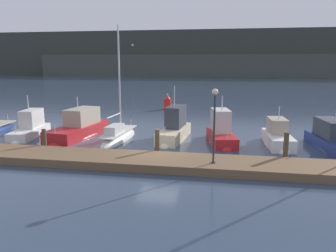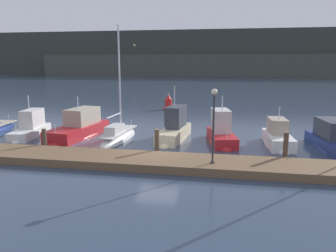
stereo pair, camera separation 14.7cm
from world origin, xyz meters
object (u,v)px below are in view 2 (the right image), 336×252
sailboat_berth_4 (119,138)px  motorboat_berth_7 (278,141)px  dock_lamppost (214,114)px  motorboat_berth_3 (79,131)px  motorboat_berth_5 (174,133)px  motorboat_berth_8 (334,144)px  channel_buoy (168,103)px  motorboat_berth_6 (221,137)px  motorboat_berth_2 (31,131)px

sailboat_berth_4 → motorboat_berth_7: bearing=2.3°
dock_lamppost → motorboat_berth_3: bearing=148.4°
sailboat_berth_4 → motorboat_berth_5: 4.17m
motorboat_berth_8 → channel_buoy: 21.63m
motorboat_berth_3 → motorboat_berth_5: (7.48, 0.28, 0.02)m
sailboat_berth_4 → motorboat_berth_6: (7.50, 0.67, 0.28)m
motorboat_berth_8 → motorboat_berth_6: bearing=174.0°
motorboat_berth_2 → motorboat_berth_6: 14.70m
motorboat_berth_6 → motorboat_berth_7: size_ratio=1.08×
motorboat_berth_8 → channel_buoy: (-14.05, 16.44, 0.34)m
motorboat_berth_7 → motorboat_berth_8: 3.52m
motorboat_berth_2 → motorboat_berth_5: (11.22, 0.93, 0.06)m
motorboat_berth_6 → channel_buoy: (-6.70, 15.67, 0.29)m
channel_buoy → dock_lamppost: (6.39, -22.16, 2.37)m
motorboat_berth_5 → dock_lamppost: dock_lamppost is taller
motorboat_berth_5 → dock_lamppost: 7.98m
sailboat_berth_4 → dock_lamppost: bearing=-39.0°
motorboat_berth_3 → motorboat_berth_8: bearing=-2.6°
motorboat_berth_2 → motorboat_berth_5: size_ratio=0.92×
motorboat_berth_7 → motorboat_berth_8: size_ratio=0.71×
sailboat_berth_4 → motorboat_berth_3: bearing=168.0°
motorboat_berth_2 → motorboat_berth_8: (22.04, -0.18, -0.00)m
motorboat_berth_2 → motorboat_berth_5: motorboat_berth_5 is taller
motorboat_berth_5 → sailboat_berth_4: bearing=-165.8°
motorboat_berth_6 → sailboat_berth_4: bearing=-174.9°
motorboat_berth_5 → motorboat_berth_6: (3.47, -0.34, -0.02)m
motorboat_berth_7 → dock_lamppost: (-4.18, -6.27, 2.79)m
motorboat_berth_3 → dock_lamppost: size_ratio=1.78×
motorboat_berth_6 → dock_lamppost: 7.02m
motorboat_berth_6 → motorboat_berth_7: 3.88m
motorboat_berth_6 → channel_buoy: motorboat_berth_6 is taller
motorboat_berth_3 → sailboat_berth_4: 3.54m
motorboat_berth_6 → channel_buoy: bearing=113.2°
motorboat_berth_8 → motorboat_berth_3: bearing=177.4°
motorboat_berth_3 → motorboat_berth_5: 7.49m
motorboat_berth_2 → dock_lamppost: size_ratio=1.34×
motorboat_berth_3 → dock_lamppost: dock_lamppost is taller
sailboat_berth_4 → motorboat_berth_8: sailboat_berth_4 is taller
motorboat_berth_3 → motorboat_berth_6: 10.95m
channel_buoy → dock_lamppost: 23.19m
sailboat_berth_4 → dock_lamppost: size_ratio=2.28×
motorboat_berth_3 → motorboat_berth_5: motorboat_berth_5 is taller
channel_buoy → motorboat_berth_3: bearing=-105.2°
motorboat_berth_2 → motorboat_berth_5: bearing=4.8°
motorboat_berth_3 → motorboat_berth_5: bearing=2.1°
motorboat_berth_2 → motorboat_berth_5: 11.26m
motorboat_berth_6 → channel_buoy: 17.05m
channel_buoy → motorboat_berth_2: bearing=-116.2°
motorboat_berth_6 → channel_buoy: size_ratio=2.70×
sailboat_berth_4 → channel_buoy: bearing=87.2°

